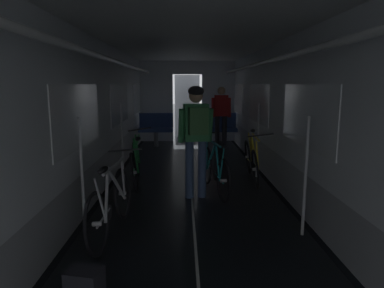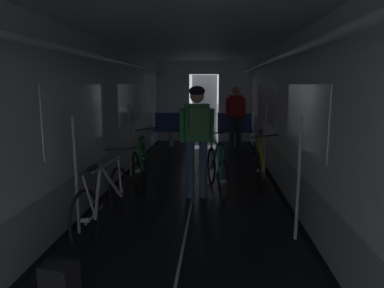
{
  "view_description": "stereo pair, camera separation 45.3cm",
  "coord_description": "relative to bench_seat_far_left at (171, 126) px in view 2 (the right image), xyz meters",
  "views": [
    {
      "loc": [
        -0.13,
        -1.73,
        1.75
      ],
      "look_at": [
        0.0,
        3.35,
        0.88
      ],
      "focal_mm": 32.54,
      "sensor_mm": 36.0,
      "label": 1
    },
    {
      "loc": [
        0.33,
        -1.72,
        1.75
      ],
      "look_at": [
        0.0,
        3.35,
        0.88
      ],
      "focal_mm": 32.54,
      "sensor_mm": 36.0,
      "label": 2
    }
  ],
  "objects": [
    {
      "name": "train_car_shell",
      "position": [
        0.9,
        -4.47,
        1.13
      ],
      "size": [
        3.14,
        12.34,
        2.57
      ],
      "color": "black",
      "rests_on": "ground"
    },
    {
      "name": "bench_seat_far_left",
      "position": [
        0.0,
        0.0,
        0.0
      ],
      "size": [
        0.98,
        0.51,
        0.95
      ],
      "color": "gray",
      "rests_on": "ground"
    },
    {
      "name": "bench_seat_far_right",
      "position": [
        1.8,
        0.0,
        0.0
      ],
      "size": [
        0.98,
        0.51,
        0.95
      ],
      "color": "gray",
      "rests_on": "ground"
    },
    {
      "name": "bicycle_yellow",
      "position": [
        2.03,
        -3.59,
        -0.19
      ],
      "size": [
        0.44,
        1.69,
        0.95
      ],
      "color": "black",
      "rests_on": "ground"
    },
    {
      "name": "bicycle_silver",
      "position": [
        -0.07,
        -5.89,
        -0.19
      ],
      "size": [
        0.44,
        1.69,
        0.95
      ],
      "color": "black",
      "rests_on": "ground"
    },
    {
      "name": "bicycle_green",
      "position": [
        -0.08,
        -3.78,
        -0.19
      ],
      "size": [
        0.44,
        1.69,
        0.96
      ],
      "color": "black",
      "rests_on": "ground"
    },
    {
      "name": "person_cyclist_aisle",
      "position": [
        0.97,
        -4.57,
        0.5
      ],
      "size": [
        0.55,
        0.43,
        1.73
      ],
      "color": "#384C75",
      "rests_on": "ground"
    },
    {
      "name": "bicycle_teal_in_aisle",
      "position": [
        1.28,
        -4.31,
        -0.18
      ],
      "size": [
        0.5,
        1.67,
        0.94
      ],
      "color": "black",
      "rests_on": "ground"
    },
    {
      "name": "person_standing_near_bench",
      "position": [
        1.8,
        -0.38,
        0.41
      ],
      "size": [
        0.53,
        0.23,
        1.69
      ],
      "color": "#2D2D33",
      "rests_on": "ground"
    },
    {
      "name": "backpack_on_floor",
      "position": [
        0.0,
        -7.3,
        -0.4
      ],
      "size": [
        0.3,
        0.25,
        0.34
      ],
      "primitive_type": "cube",
      "rotation": [
        0.0,
        0.0,
        -0.23
      ],
      "color": "black",
      "rests_on": "ground"
    }
  ]
}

